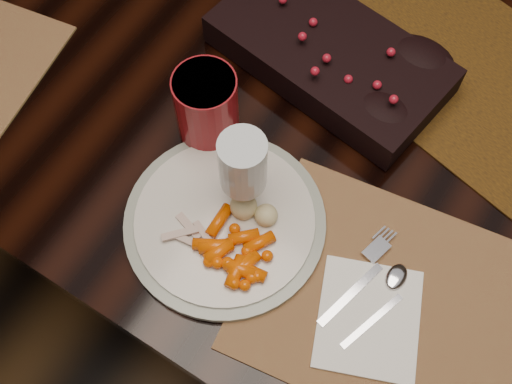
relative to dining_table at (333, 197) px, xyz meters
The scene contains 14 objects.
floor 0.38m from the dining_table, ahead, with size 5.00×5.00×0.00m, color black.
dining_table is the anchor object (origin of this frame).
table_runner 0.41m from the dining_table, 72.19° to the left, with size 1.59×0.33×0.00m, color #512E0D.
centerpiece 0.42m from the dining_table, 159.39° to the left, with size 0.38×0.19×0.08m, color black, non-canonical shape.
placemat_main 0.51m from the dining_table, 51.80° to the right, with size 0.43×0.32×0.00m, color brown.
dinner_plate 0.49m from the dining_table, 101.15° to the right, with size 0.29×0.29×0.02m, color beige.
baby_carrots 0.53m from the dining_table, 92.82° to the right, with size 0.12×0.10×0.02m, color #DE4E00, non-canonical shape.
mashed_potatoes 0.49m from the dining_table, 95.56° to the right, with size 0.07×0.07×0.04m, color #C0B38D, non-canonical shape.
turkey_shreds 0.54m from the dining_table, 103.60° to the right, with size 0.06×0.05×0.01m, color beige, non-canonical shape.
napkin 0.53m from the dining_table, 59.77° to the right, with size 0.14×0.16×0.01m, color white.
fork 0.50m from the dining_table, 62.41° to the right, with size 0.02×0.15×0.00m, color silver, non-canonical shape.
spoon 0.52m from the dining_table, 57.33° to the right, with size 0.03×0.14×0.00m, color white, non-canonical shape.
red_cup 0.51m from the dining_table, 132.61° to the right, with size 0.09×0.09×0.13m, color maroon.
wine_glass 0.53m from the dining_table, 101.09° to the right, with size 0.06×0.06×0.18m, color silver, non-canonical shape.
Camera 1 is at (0.17, -0.58, 1.61)m, focal length 45.00 mm.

